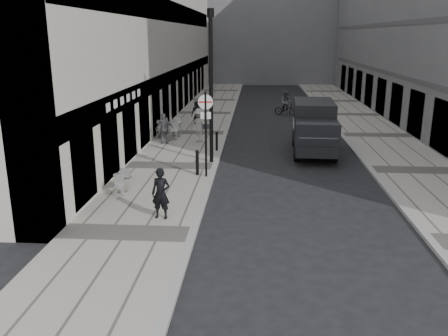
# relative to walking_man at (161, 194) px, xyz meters

# --- Properties ---
(ground) EXTENTS (120.00, 120.00, 0.00)m
(ground) POSITION_rel_walking_man_xyz_m (1.15, -3.93, -0.95)
(ground) COLOR black
(ground) RESTS_ON ground
(sidewalk) EXTENTS (4.00, 60.00, 0.12)m
(sidewalk) POSITION_rel_walking_man_xyz_m (-0.85, 14.07, -0.89)
(sidewalk) COLOR gray
(sidewalk) RESTS_ON ground
(far_sidewalk) EXTENTS (4.00, 60.00, 0.12)m
(far_sidewalk) POSITION_rel_walking_man_xyz_m (10.15, 14.07, -0.89)
(far_sidewalk) COLOR gray
(far_sidewalk) RESTS_ON ground
(walking_man) EXTENTS (0.66, 0.48, 1.67)m
(walking_man) POSITION_rel_walking_man_xyz_m (0.00, 0.00, 0.00)
(walking_man) COLOR black
(walking_man) RESTS_ON sidewalk
(sign_post) EXTENTS (0.61, 0.12, 3.54)m
(sign_post) POSITION_rel_walking_man_xyz_m (0.95, 4.80, 1.43)
(sign_post) COLOR black
(sign_post) RESTS_ON sidewalk
(lamppost) EXTENTS (0.31, 0.31, 6.85)m
(lamppost) POSITION_rel_walking_man_xyz_m (0.95, 7.16, 2.98)
(lamppost) COLOR black
(lamppost) RESTS_ON sidewalk
(bollard_near) EXTENTS (0.13, 0.13, 1.01)m
(bollard_near) POSITION_rel_walking_man_xyz_m (0.55, 4.99, -0.33)
(bollard_near) COLOR black
(bollard_near) RESTS_ON sidewalk
(bollard_far) EXTENTS (0.12, 0.12, 0.92)m
(bollard_far) POSITION_rel_walking_man_xyz_m (1.00, 9.47, -0.37)
(bollard_far) COLOR black
(bollard_far) RESTS_ON sidewalk
(panel_van) EXTENTS (2.27, 5.54, 2.56)m
(panel_van) POSITION_rel_walking_man_xyz_m (5.96, 9.88, 0.49)
(panel_van) COLOR black
(panel_van) RESTS_ON ground
(cyclist) EXTENTS (1.77, 0.96, 1.81)m
(cyclist) POSITION_rel_walking_man_xyz_m (5.23, 21.76, -0.25)
(cyclist) COLOR black
(cyclist) RESTS_ON ground
(pedestrian_a) EXTENTS (1.02, 0.53, 1.67)m
(pedestrian_a) POSITION_rel_walking_man_xyz_m (-1.97, 10.83, 0.00)
(pedestrian_a) COLOR slate
(pedestrian_a) RESTS_ON sidewalk
(pedestrian_b) EXTENTS (1.38, 1.08, 1.87)m
(pedestrian_b) POSITION_rel_walking_man_xyz_m (-0.11, 11.43, 0.10)
(pedestrian_b) COLOR #9F9992
(pedestrian_b) RESTS_ON sidewalk
(pedestrian_c) EXTENTS (0.87, 0.73, 1.52)m
(pedestrian_c) POSITION_rel_walking_man_xyz_m (-0.96, 17.09, -0.07)
(pedestrian_c) COLOR black
(pedestrian_c) RESTS_ON sidewalk
(cafe_table_near) EXTENTS (0.65, 1.47, 0.84)m
(cafe_table_near) POSITION_rel_walking_man_xyz_m (-1.98, 2.47, -0.41)
(cafe_table_near) COLOR silver
(cafe_table_near) RESTS_ON sidewalk
(cafe_table_mid) EXTENTS (0.80, 1.81, 1.03)m
(cafe_table_mid) POSITION_rel_walking_man_xyz_m (-1.65, 12.67, -0.31)
(cafe_table_mid) COLOR silver
(cafe_table_mid) RESTS_ON sidewalk
(cafe_table_far) EXTENTS (0.79, 1.79, 1.02)m
(cafe_table_far) POSITION_rel_walking_man_xyz_m (-2.45, 12.78, -0.32)
(cafe_table_far) COLOR silver
(cafe_table_far) RESTS_ON sidewalk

